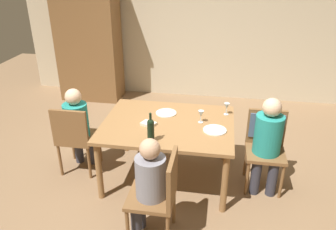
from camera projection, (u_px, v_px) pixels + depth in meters
ground_plane at (168, 176)px, 4.22m from camera, size 10.00×10.00×0.00m
rear_room_partition at (193, 25)px, 6.10m from camera, size 6.40×0.12×2.70m
armoire_cabinet at (89, 41)px, 6.09m from camera, size 1.18×0.62×2.18m
dining_table at (168, 129)px, 3.92m from camera, size 1.52×1.18×0.76m
chair_near at (160, 192)px, 3.11m from camera, size 0.44×0.44×0.92m
chair_left_end at (75, 135)px, 4.08m from camera, size 0.44×0.44×0.92m
chair_right_end at (266, 138)px, 3.90m from camera, size 0.44×0.46×0.92m
person_woman_host at (148, 182)px, 3.08m from camera, size 0.33×0.28×1.09m
person_man_bearded at (78, 123)px, 4.13m from camera, size 0.29×0.34×1.11m
person_man_guest at (268, 139)px, 3.74m from camera, size 0.31×0.36×1.15m
wine_bottle_tall_green at (151, 130)px, 3.44m from camera, size 0.07×0.07×0.33m
wine_glass_near_left at (201, 114)px, 3.85m from camera, size 0.07×0.07×0.15m
wine_glass_centre at (227, 106)px, 4.04m from camera, size 0.07×0.07×0.15m
dinner_plate_host at (166, 113)px, 4.11m from camera, size 0.25×0.25×0.01m
dinner_plate_guest_left at (215, 130)px, 3.71m from camera, size 0.26×0.26×0.01m
folded_napkin at (149, 124)px, 3.83m from camera, size 0.19×0.17×0.03m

